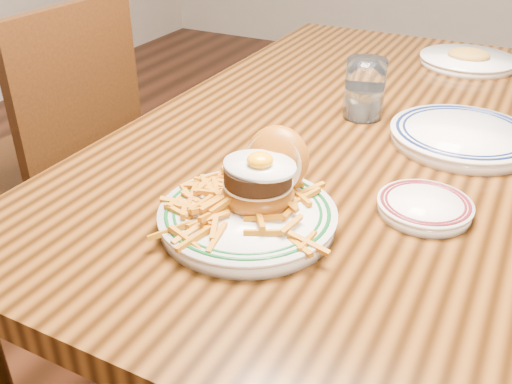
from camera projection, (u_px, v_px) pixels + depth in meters
The scene contains 8 objects.
floor at pixel (323, 360), 1.66m from camera, with size 6.00×6.00×0.00m, color black.
table at pixel (340, 157), 1.33m from camera, with size 0.85×1.60×0.75m.
chair_left at pixel (58, 153), 1.69m from camera, with size 0.45×0.45×0.95m.
main_plate at pixel (253, 201), 0.91m from camera, with size 0.29×0.29×0.14m.
side_plate at pixel (425, 206), 0.94m from camera, with size 0.16×0.16×0.02m.
rear_plate at pixel (463, 135), 1.18m from camera, with size 0.30×0.30×0.03m.
water_glass at pixel (364, 92), 1.28m from camera, with size 0.09×0.09×0.13m.
far_plate at pixel (468, 60), 1.63m from camera, with size 0.27×0.27×0.05m.
Camera 1 is at (0.37, -1.14, 1.26)m, focal length 40.00 mm.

